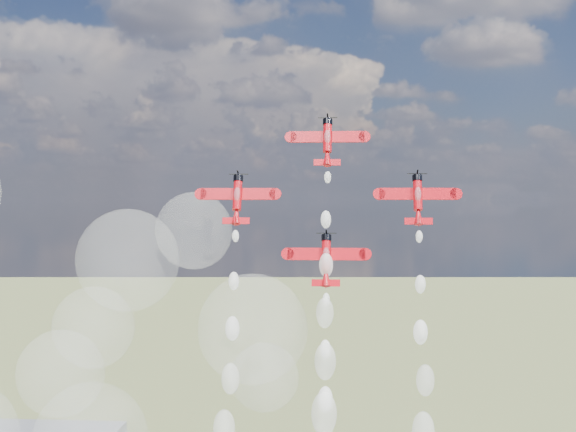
% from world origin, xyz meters
% --- Properties ---
extents(plane_lead, '(11.72, 5.24, 8.02)m').
position_xyz_m(plane_lead, '(-14.89, 24.65, 106.36)').
color(plane_lead, '#BA0911').
rests_on(plane_lead, ground).
extents(plane_left, '(11.72, 5.24, 8.02)m').
position_xyz_m(plane_left, '(-28.79, 21.19, 97.26)').
color(plane_left, '#BA0911').
rests_on(plane_left, ground).
extents(plane_right, '(11.72, 5.24, 8.02)m').
position_xyz_m(plane_right, '(-0.99, 21.19, 97.26)').
color(plane_right, '#BA0911').
rests_on(plane_right, ground).
extents(plane_slot, '(11.72, 5.24, 8.02)m').
position_xyz_m(plane_slot, '(-14.89, 17.73, 88.17)').
color(plane_slot, '#BA0911').
rests_on(plane_slot, ground).
extents(drifted_smoke_cloud, '(66.51, 32.69, 61.95)m').
position_xyz_m(drifted_smoke_cloud, '(-56.68, 26.85, 73.56)').
color(drifted_smoke_cloud, white).
rests_on(drifted_smoke_cloud, ground).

